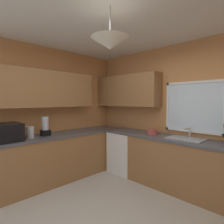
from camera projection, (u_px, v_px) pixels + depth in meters
The scene contains 9 objects.
room_shell at pixel (114, 86), 2.79m from camera, with size 4.25×3.89×2.72m.
counter_run_left at pixel (45, 160), 3.50m from camera, with size 0.65×3.50×0.92m.
counter_run_back at pixel (184, 165), 3.21m from camera, with size 3.34×0.65×0.92m.
dishwasher at pixel (126, 152), 4.12m from camera, with size 0.60×0.60×0.87m, color white.
microwave at pixel (8, 132), 3.03m from camera, with size 0.48×0.36×0.29m, color black.
kettle at pixel (30, 132), 3.26m from camera, with size 0.13×0.13×0.20m, color #B7B7BC.
sink_assembly at pixel (186, 138), 3.17m from camera, with size 0.59×0.40×0.19m.
bowl at pixel (152, 132), 3.64m from camera, with size 0.21×0.21×0.09m, color #B74C42.
blender_appliance at pixel (45, 127), 3.47m from camera, with size 0.15×0.15×0.36m.
Camera 1 is at (1.57, -1.52, 1.58)m, focal length 29.74 mm.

